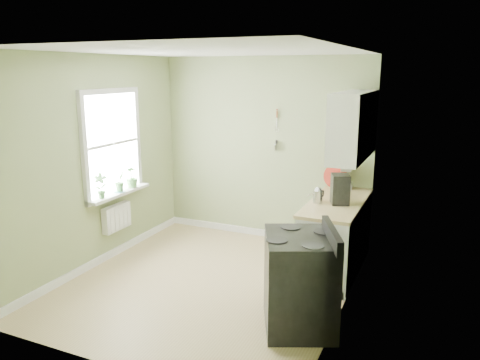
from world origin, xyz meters
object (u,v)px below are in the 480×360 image
at_px(stove, 300,281).
at_px(coffee_maker, 340,190).
at_px(stand_mixer, 346,176).
at_px(kettle, 318,195).

distance_m(stove, coffee_maker, 1.53).
bearing_deg(stove, stand_mixer, 90.91).
height_order(stand_mixer, kettle, stand_mixer).
bearing_deg(coffee_maker, stand_mixer, 96.48).
distance_m(stove, kettle, 1.44).
relative_size(stove, coffee_maker, 2.94).
bearing_deg(kettle, stand_mixer, 80.31).
distance_m(stove, stand_mixer, 2.32).
xyz_separation_m(stand_mixer, coffee_maker, (0.10, -0.84, 0.01)).
bearing_deg(stove, kettle, 98.26).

